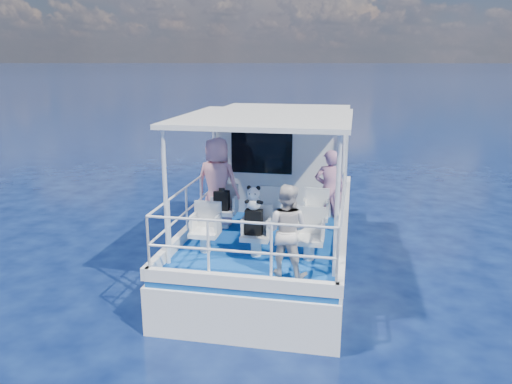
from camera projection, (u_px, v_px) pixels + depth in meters
ground at (267, 277)px, 9.79m from camera, size 2000.00×2000.00×0.00m
hull at (275, 258)px, 10.74m from camera, size 3.00×7.00×1.60m
deck at (275, 221)px, 10.53m from camera, size 2.90×6.90×0.10m
cabin at (285, 156)px, 11.47m from camera, size 2.85×2.00×2.20m
canopy at (266, 118)px, 8.81m from camera, size 3.00×3.20×0.08m
canopy_posts at (265, 181)px, 9.05m from camera, size 2.77×2.97×2.20m
railings at (262, 218)px, 8.89m from camera, size 2.84×3.59×1.00m
seat_port_fwd at (224, 219)px, 9.88m from camera, size 0.48×0.46×0.38m
seat_center_fwd at (269, 221)px, 9.71m from camera, size 0.48×0.46×0.38m
seat_stbd_fwd at (315, 224)px, 9.54m from camera, size 0.48×0.46×0.38m
seat_port_aft at (205, 241)px, 8.64m from camera, size 0.48×0.46×0.38m
seat_center_aft at (256, 245)px, 8.47m from camera, size 0.48×0.46×0.38m
seat_stbd_aft at (309, 248)px, 8.31m from camera, size 0.48×0.46×0.38m
passenger_port_fwd at (217, 183)px, 9.83m from camera, size 0.73×0.57×1.79m
passenger_stbd_fwd at (329, 190)px, 9.68m from camera, size 0.63×0.46×1.58m
passenger_stbd_aft at (286, 230)px, 7.59m from camera, size 0.79×0.67×1.44m
backpack_port at (222, 200)px, 9.75m from camera, size 0.29×0.16×0.38m
backpack_center at (254, 222)px, 8.36m from camera, size 0.29×0.16×0.43m
compact_camera at (222, 190)px, 9.69m from camera, size 0.10×0.06×0.06m
panda at (254, 198)px, 8.27m from camera, size 0.26×0.22×0.41m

